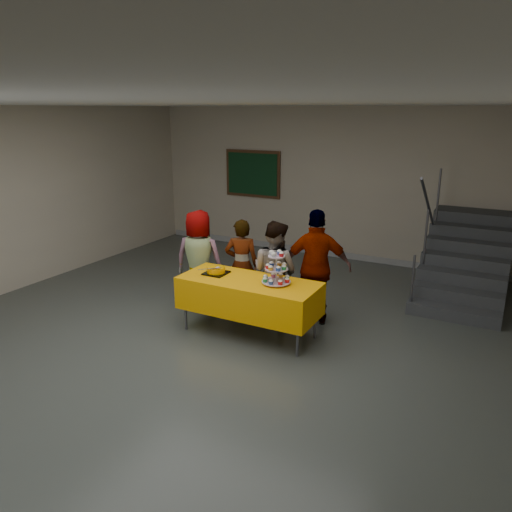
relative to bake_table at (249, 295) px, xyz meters
The scene contains 10 objects.
room_shell 1.84m from the bake_table, 109.40° to the right, with size 10.00×10.04×3.02m.
bake_table is the anchor object (origin of this frame).
cupcake_stand 0.54m from the bake_table, ahead, with size 0.38×0.38×0.44m.
bear_cake 0.59m from the bake_table, behind, with size 0.32×0.36×0.12m.
schoolchild_a 1.27m from the bake_table, 155.96° to the left, with size 0.74×0.48×1.51m, color slate.
schoolchild_b 0.91m from the bake_table, 125.80° to the left, with size 0.51×0.33×1.40m, color slate.
schoolchild_c 0.61m from the bake_table, 80.24° to the left, with size 0.71×0.56×1.47m, color slate.
schoolchild_d 1.05m from the bake_table, 50.18° to the left, with size 0.96×0.40×1.64m, color slate.
staircase 3.99m from the bake_table, 53.41° to the left, with size 1.30×2.40×2.04m.
noticeboard 4.69m from the bake_table, 117.85° to the left, with size 1.30×0.05×1.00m.
Camera 1 is at (3.34, -4.53, 2.94)m, focal length 35.00 mm.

